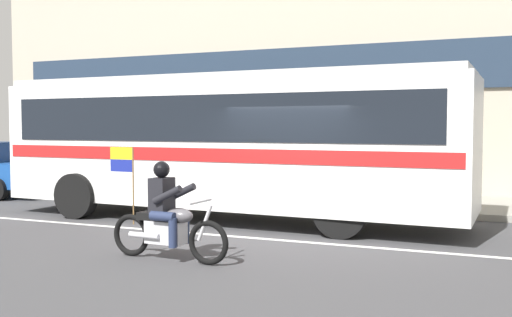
% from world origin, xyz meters
% --- Properties ---
extents(ground_plane, '(60.00, 60.00, 0.00)m').
position_xyz_m(ground_plane, '(0.00, 0.00, 0.00)').
color(ground_plane, '#3D3D3F').
extents(sidewalk_curb, '(28.00, 3.80, 0.15)m').
position_xyz_m(sidewalk_curb, '(0.00, 5.10, 0.07)').
color(sidewalk_curb, gray).
rests_on(sidewalk_curb, ground_plane).
extents(lane_center_stripe, '(26.60, 0.14, 0.01)m').
position_xyz_m(lane_center_stripe, '(0.00, -0.60, 0.00)').
color(lane_center_stripe, silver).
rests_on(lane_center_stripe, ground_plane).
extents(office_building_facade, '(28.00, 0.89, 11.14)m').
position_xyz_m(office_building_facade, '(0.00, 7.39, 5.58)').
color(office_building_facade, '#B2A893').
rests_on(office_building_facade, ground_plane).
extents(transit_bus, '(10.69, 2.96, 3.22)m').
position_xyz_m(transit_bus, '(-1.88, 1.19, 1.88)').
color(transit_bus, white).
rests_on(transit_bus, ground_plane).
extents(motorcycle_with_rider, '(2.19, 0.64, 1.78)m').
position_xyz_m(motorcycle_with_rider, '(-1.03, -2.81, 0.67)').
color(motorcycle_with_rider, black).
rests_on(motorcycle_with_rider, ground_plane).
extents(fire_hydrant, '(0.22, 0.30, 0.75)m').
position_xyz_m(fire_hydrant, '(-0.89, 4.11, 0.52)').
color(fire_hydrant, '#4C8C3F').
rests_on(fire_hydrant, sidewalk_curb).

